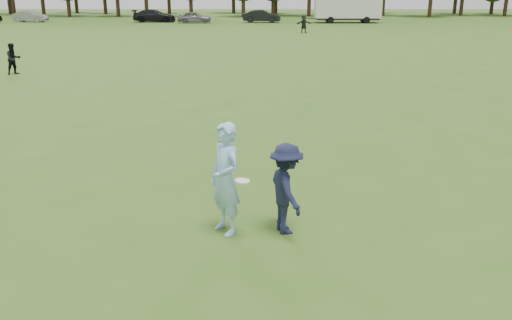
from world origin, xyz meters
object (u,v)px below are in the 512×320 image
at_px(player_far_a, 13,59).
at_px(field_cone, 511,31).
at_px(cargo_trailer, 348,8).
at_px(defender, 286,189).
at_px(car_d, 154,16).
at_px(car_f, 262,16).
at_px(car_e, 194,17).
at_px(player_far_d, 304,24).
at_px(car_b, 30,16).
at_px(thrower, 225,179).

distance_m(player_far_a, field_cone, 46.08).
bearing_deg(cargo_trailer, defender, -100.04).
xyz_separation_m(car_d, car_f, (13.56, -0.80, -0.01)).
distance_m(car_e, cargo_trailer, 18.89).
height_order(car_f, cargo_trailer, cargo_trailer).
relative_size(player_far_a, player_far_d, 0.95).
bearing_deg(cargo_trailer, car_d, 176.81).
bearing_deg(defender, car_e, -8.70).
distance_m(player_far_a, car_b, 45.09).
height_order(car_e, car_f, car_f).
bearing_deg(car_b, car_d, -85.10).
height_order(thrower, car_e, thrower).
relative_size(thrower, defender, 1.23).
xyz_separation_m(car_e, car_f, (8.32, 0.98, 0.07)).
xyz_separation_m(car_b, car_e, (20.95, -1.88, -0.00)).
distance_m(player_far_d, car_f, 15.84).
distance_m(thrower, car_d, 62.30).
relative_size(player_far_a, car_f, 0.35).
bearing_deg(defender, player_far_d, -21.75).
relative_size(car_b, car_f, 0.91).
distance_m(player_far_d, car_b, 36.99).
height_order(player_far_d, field_cone, player_far_d).
xyz_separation_m(thrower, car_b, (-28.11, 61.15, -0.36)).
relative_size(player_far_d, field_cone, 5.60).
bearing_deg(car_e, thrower, -174.03).
bearing_deg(cargo_trailer, player_far_d, -113.94).
bearing_deg(car_b, player_far_d, -110.79).
xyz_separation_m(thrower, car_f, (1.16, 60.25, -0.30)).
relative_size(player_far_d, car_e, 0.41).
xyz_separation_m(car_b, field_cone, (53.74, -15.71, -0.55)).
height_order(thrower, cargo_trailer, cargo_trailer).
distance_m(defender, car_f, 60.24).
xyz_separation_m(player_far_d, car_f, (-3.97, 15.34, -0.08)).
bearing_deg(car_b, cargo_trailer, -86.82).
height_order(car_b, field_cone, car_b).
bearing_deg(player_far_d, car_f, 95.53).
bearing_deg(car_e, cargo_trailer, -89.59).
relative_size(car_e, field_cone, 13.62).
distance_m(thrower, car_f, 60.27).
bearing_deg(cargo_trailer, player_far_a, -120.31).
height_order(player_far_a, field_cone, player_far_a).
bearing_deg(car_e, player_far_a, 172.08).
bearing_deg(car_f, defender, -172.33).
relative_size(car_b, car_e, 1.04).
bearing_deg(car_b, defender, -149.20).
xyz_separation_m(car_f, cargo_trailer, (10.54, -0.55, 1.01)).
height_order(car_b, car_d, car_d).
relative_size(thrower, car_f, 0.46).
xyz_separation_m(defender, car_f, (0.03, 60.24, -0.10)).
relative_size(defender, car_b, 0.41).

